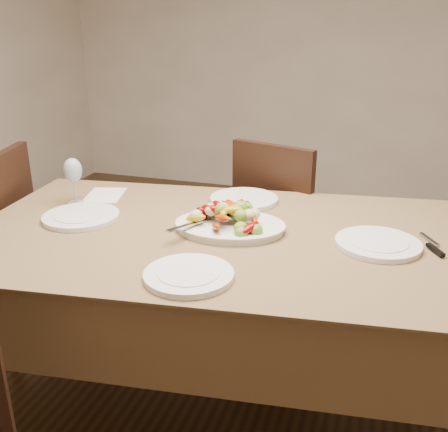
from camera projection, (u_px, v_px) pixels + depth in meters
name	position (u px, v px, depth m)	size (l,w,h in m)	color
floor	(242.00, 425.00, 1.93)	(6.00, 6.00, 0.00)	#382411
wall_back	(345.00, 34.00, 4.11)	(5.00, 0.02, 2.80)	beige
dining_table	(224.00, 323.00, 1.91)	(1.84, 1.04, 0.76)	brown
chair_far	(289.00, 229.00, 2.55)	(0.42, 0.42, 0.95)	black
serving_platter	(230.00, 227.00, 1.79)	(0.38, 0.28, 0.02)	white
roasted_vegetables	(230.00, 213.00, 1.77)	(0.32, 0.21, 0.09)	#7A0503
serving_spoon	(210.00, 220.00, 1.75)	(0.28, 0.06, 0.03)	#9EA0A8
plate_left	(81.00, 217.00, 1.90)	(0.29, 0.29, 0.02)	white
plate_right	(378.00, 244.00, 1.66)	(0.28, 0.28, 0.02)	white
plate_far	(244.00, 199.00, 2.09)	(0.28, 0.28, 0.02)	white
plate_near	(189.00, 275.00, 1.45)	(0.26, 0.26, 0.02)	white
wine_glass	(74.00, 180.00, 2.03)	(0.08, 0.08, 0.20)	#8C99A5
menu_card	(105.00, 195.00, 2.17)	(0.15, 0.21, 0.00)	silver
table_knife	(432.00, 246.00, 1.65)	(0.02, 0.20, 0.01)	#9EA0A8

